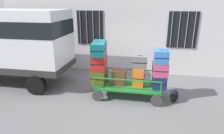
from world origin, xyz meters
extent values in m
plane|color=slate|center=(0.00, 0.00, 0.00)|extent=(40.00, 40.00, 0.00)
cube|color=silver|center=(0.00, 2.46, 2.50)|extent=(12.00, 0.30, 5.00)
cube|color=black|center=(-1.80, 2.29, 2.00)|extent=(1.20, 0.04, 1.50)
cylinder|color=gray|center=(-2.25, 2.25, 2.00)|extent=(0.03, 0.03, 1.50)
cylinder|color=gray|center=(-1.95, 2.25, 2.00)|extent=(0.03, 0.03, 1.50)
cylinder|color=gray|center=(-1.65, 2.25, 2.00)|extent=(0.03, 0.03, 1.50)
cylinder|color=gray|center=(-1.35, 2.25, 2.00)|extent=(0.03, 0.03, 1.50)
cube|color=black|center=(2.20, 2.29, 2.00)|extent=(1.20, 0.04, 1.50)
cylinder|color=gray|center=(1.75, 2.25, 2.00)|extent=(0.03, 0.03, 1.50)
cylinder|color=gray|center=(2.05, 2.25, 2.00)|extent=(0.03, 0.03, 1.50)
cylinder|color=gray|center=(2.35, 2.25, 2.00)|extent=(0.03, 0.03, 1.50)
cylinder|color=gray|center=(2.65, 2.25, 2.00)|extent=(0.03, 0.03, 1.50)
cube|color=silver|center=(-4.36, 0.31, 1.75)|extent=(4.36, 1.83, 2.20)
cube|color=black|center=(-4.36, 0.31, 2.23)|extent=(4.38, 1.85, 0.55)
cube|color=#2D2D30|center=(-4.36, 0.31, 0.77)|extent=(4.40, 1.87, 0.24)
cylinder|color=black|center=(-2.97, -0.61, 0.35)|extent=(0.70, 0.22, 0.70)
cube|color=#1E722D|center=(0.24, -0.13, 0.39)|extent=(2.20, 1.13, 0.05)
cylinder|color=#383838|center=(1.19, -0.71, 0.18)|extent=(0.37, 0.06, 0.37)
cylinder|color=#383838|center=(1.19, 0.45, 0.18)|extent=(0.37, 0.06, 0.37)
cylinder|color=#383838|center=(-0.72, -0.71, 0.18)|extent=(0.37, 0.06, 0.37)
cylinder|color=#383838|center=(-0.72, 0.45, 0.18)|extent=(0.37, 0.06, 0.37)
cylinder|color=#1E722D|center=(1.29, -0.65, 0.61)|extent=(0.04, 0.04, 0.38)
cylinder|color=#1E722D|center=(1.29, 0.39, 0.61)|extent=(0.04, 0.04, 0.38)
cylinder|color=#1E722D|center=(-0.82, -0.65, 0.61)|extent=(0.04, 0.04, 0.38)
cylinder|color=#1E722D|center=(-0.82, 0.39, 0.61)|extent=(0.04, 0.04, 0.38)
cylinder|color=#1E722D|center=(0.24, -0.65, 0.79)|extent=(2.12, 0.04, 0.04)
cylinder|color=#1E722D|center=(0.24, 0.39, 0.79)|extent=(2.12, 0.04, 0.04)
cube|color=#4C5119|center=(-0.78, -0.15, 0.68)|extent=(0.48, 0.72, 0.51)
cube|color=black|center=(-0.78, -0.15, 0.68)|extent=(0.49, 0.73, 0.02)
cube|color=black|center=(-0.78, -0.15, 0.93)|extent=(0.16, 0.03, 0.02)
cube|color=#B21E1E|center=(-0.78, -0.17, 1.19)|extent=(0.50, 0.70, 0.50)
cube|color=black|center=(-0.78, -0.17, 1.19)|extent=(0.51, 0.71, 0.02)
cube|color=black|center=(-0.78, -0.17, 1.44)|extent=(0.16, 0.04, 0.02)
cube|color=#0F5960|center=(-0.78, -0.14, 1.66)|extent=(0.51, 0.99, 0.42)
cube|color=black|center=(-0.78, -0.14, 1.66)|extent=(0.52, 1.00, 0.02)
cube|color=black|center=(-0.78, -0.14, 1.87)|extent=(0.15, 0.04, 0.02)
cube|color=brown|center=(-0.10, -0.09, 0.67)|extent=(0.45, 0.50, 0.50)
cube|color=black|center=(-0.10, -0.09, 0.67)|extent=(0.46, 0.51, 0.02)
cube|color=black|center=(-0.10, -0.09, 0.91)|extent=(0.16, 0.03, 0.02)
cube|color=orange|center=(0.58, -0.15, 0.73)|extent=(0.39, 0.43, 0.63)
cube|color=black|center=(0.58, -0.15, 0.73)|extent=(0.40, 0.44, 0.02)
cube|color=black|center=(0.58, -0.15, 1.04)|extent=(0.13, 0.04, 0.02)
cube|color=slate|center=(0.58, -0.12, 1.26)|extent=(0.49, 0.33, 0.40)
cube|color=black|center=(0.58, -0.12, 1.26)|extent=(0.50, 0.34, 0.02)
cube|color=black|center=(0.58, -0.12, 1.45)|extent=(0.16, 0.03, 0.02)
cube|color=navy|center=(1.25, -0.10, 0.62)|extent=(0.46, 0.63, 0.41)
cube|color=black|center=(1.25, -0.10, 0.62)|extent=(0.47, 0.64, 0.02)
cube|color=black|center=(1.25, -0.10, 0.82)|extent=(0.16, 0.03, 0.02)
cube|color=#CC4C72|center=(1.25, -0.13, 1.05)|extent=(0.51, 0.58, 0.43)
cube|color=black|center=(1.25, -0.13, 1.05)|extent=(0.52, 0.59, 0.02)
cube|color=black|center=(1.25, -0.13, 1.27)|extent=(0.16, 0.05, 0.02)
cube|color=#3372C6|center=(1.25, -0.14, 1.48)|extent=(0.45, 0.53, 0.40)
cube|color=black|center=(1.25, -0.14, 1.48)|extent=(0.46, 0.54, 0.02)
cube|color=black|center=(1.25, -0.14, 1.68)|extent=(0.16, 0.03, 0.02)
ellipsoid|color=black|center=(1.75, -0.31, 0.22)|extent=(0.27, 0.19, 0.44)
cube|color=black|center=(1.75, -0.40, 0.18)|extent=(0.14, 0.06, 0.15)
camera|label=1|loc=(0.82, -6.34, 3.15)|focal=31.47mm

